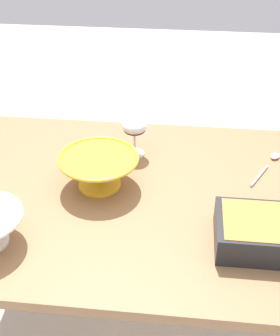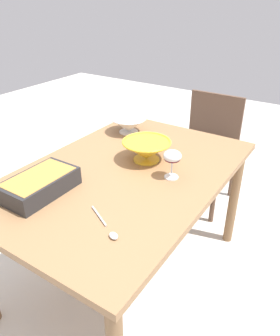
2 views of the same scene
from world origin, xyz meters
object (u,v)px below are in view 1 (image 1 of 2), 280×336
at_px(serving_spoon, 270,162).
at_px(dining_table, 147,214).
at_px(casserole_dish, 277,232).
at_px(small_bowl, 99,170).
at_px(wine_glass, 135,128).

bearing_deg(serving_spoon, dining_table, -152.02).
relative_size(dining_table, casserole_dish, 4.20).
xyz_separation_m(casserole_dish, serving_spoon, (0.04, 0.42, -0.04)).
height_order(dining_table, small_bowl, small_bowl).
height_order(wine_glass, casserole_dish, wine_glass).
bearing_deg(wine_glass, small_bowl, -114.59).
height_order(casserole_dish, small_bowl, small_bowl).
height_order(dining_table, serving_spoon, serving_spoon).
height_order(dining_table, casserole_dish, casserole_dish).
relative_size(small_bowl, serving_spoon, 1.20).
bearing_deg(dining_table, casserole_dish, -27.80).
bearing_deg(small_bowl, serving_spoon, 18.22).
relative_size(wine_glass, serving_spoon, 0.67).
distance_m(wine_glass, small_bowl, 0.23).
xyz_separation_m(dining_table, wine_glass, (-0.07, 0.23, 0.19)).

